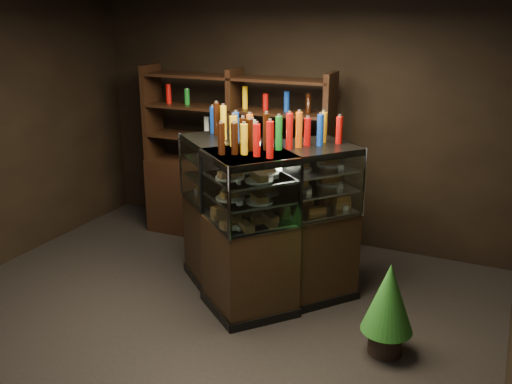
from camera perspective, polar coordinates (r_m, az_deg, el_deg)
ground at (r=5.01m, az=-7.29°, el=-13.89°), size 5.00×5.00×0.00m
room_shell at (r=4.31m, az=-8.32°, el=8.56°), size 5.02×5.02×3.01m
display_case at (r=5.34m, az=0.26°, el=-5.63°), size 1.85×1.48×1.47m
food_display at (r=5.12m, az=0.26°, el=0.80°), size 1.42×1.06×0.45m
bottles_top at (r=5.00m, az=0.29°, el=6.14°), size 1.25×0.92×0.30m
potted_conifer at (r=4.61m, az=13.15°, el=-10.12°), size 0.41×0.41×0.88m
back_shelving at (r=6.62m, az=-2.01°, el=0.23°), size 2.25×0.50×2.00m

